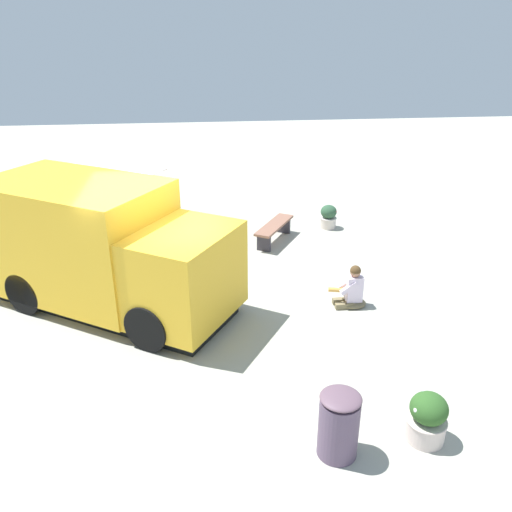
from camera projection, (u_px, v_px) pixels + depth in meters
name	position (u px, v px, depth m)	size (l,w,h in m)	color
ground_plane	(164.00, 308.00, 10.27)	(40.00, 40.00, 0.00)	#AEAC9C
food_truck	(103.00, 251.00, 9.94)	(5.18, 4.43, 2.42)	yellow
person_customer	(352.00, 290.00, 10.22)	(0.78, 0.46, 0.86)	olive
planter_flowering_near	(427.00, 418.00, 6.93)	(0.54, 0.54, 0.72)	beige
planter_flowering_far	(3.00, 242.00, 12.37)	(0.41, 0.41, 0.67)	#464C49
planter_flowering_side	(328.00, 217.00, 14.05)	(0.45, 0.45, 0.64)	beige
plaza_bench	(274.00, 228.00, 13.17)	(1.17, 1.60, 0.47)	#8C5F4C
trash_bin	(339.00, 424.00, 6.65)	(0.53, 0.53, 0.94)	#5D4A61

